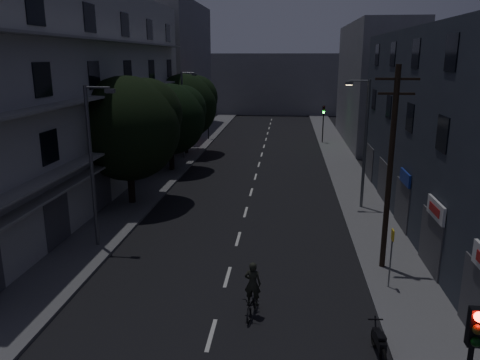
% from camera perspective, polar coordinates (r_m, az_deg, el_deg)
% --- Properties ---
extents(ground, '(160.00, 160.00, 0.00)m').
position_cam_1_polar(ground, '(38.51, 1.95, 0.59)').
color(ground, black).
rests_on(ground, ground).
extents(sidewalk_left, '(3.00, 90.00, 0.15)m').
position_cam_1_polar(sidewalk_left, '(39.69, -8.91, 0.95)').
color(sidewalk_left, '#565659').
rests_on(sidewalk_left, ground).
extents(sidewalk_right, '(3.00, 90.00, 0.15)m').
position_cam_1_polar(sidewalk_right, '(38.75, 13.09, 0.40)').
color(sidewalk_right, '#565659').
rests_on(sidewalk_right, ground).
extents(lane_markings, '(0.15, 60.50, 0.01)m').
position_cam_1_polar(lane_markings, '(44.59, 2.50, 2.55)').
color(lane_markings, beige).
rests_on(lane_markings, ground).
extents(building_left, '(7.00, 36.00, 14.00)m').
position_cam_1_polar(building_left, '(33.62, -19.96, 9.74)').
color(building_left, '#ACABA6').
rests_on(building_left, ground).
extents(building_right, '(6.19, 28.00, 11.00)m').
position_cam_1_polar(building_right, '(28.21, 25.59, 5.31)').
color(building_right, '#2E343E').
rests_on(building_right, ground).
extents(building_far_left, '(6.00, 20.00, 16.00)m').
position_cam_1_polar(building_far_left, '(61.99, -7.91, 13.31)').
color(building_far_left, slate).
rests_on(building_far_left, ground).
extents(building_far_right, '(6.00, 20.00, 13.00)m').
position_cam_1_polar(building_far_right, '(55.17, 16.05, 11.16)').
color(building_far_right, slate).
rests_on(building_far_right, ground).
extents(building_far_end, '(24.00, 8.00, 10.00)m').
position_cam_1_polar(building_far_end, '(82.42, 4.16, 11.64)').
color(building_far_end, slate).
rests_on(building_far_end, ground).
extents(tree_near, '(6.64, 6.64, 8.19)m').
position_cam_1_polar(tree_near, '(30.68, -13.38, 6.59)').
color(tree_near, black).
rests_on(tree_near, sidewalk_left).
extents(tree_mid, '(5.86, 5.86, 7.20)m').
position_cam_1_polar(tree_mid, '(39.54, -8.43, 7.67)').
color(tree_mid, black).
rests_on(tree_mid, sidewalk_left).
extents(tree_far, '(6.27, 6.27, 7.75)m').
position_cam_1_polar(tree_far, '(46.53, -6.66, 9.22)').
color(tree_far, black).
rests_on(tree_far, sidewalk_left).
extents(traffic_signal_near, '(0.28, 0.37, 4.10)m').
position_cam_1_polar(traffic_signal_near, '(12.02, 26.35, -18.70)').
color(traffic_signal_near, black).
rests_on(traffic_signal_near, sidewalk_right).
extents(traffic_signal_far_right, '(0.28, 0.37, 4.10)m').
position_cam_1_polar(traffic_signal_far_right, '(53.01, 10.14, 7.68)').
color(traffic_signal_far_right, black).
rests_on(traffic_signal_far_right, sidewalk_right).
extents(traffic_signal_far_left, '(0.28, 0.37, 4.10)m').
position_cam_1_polar(traffic_signal_far_left, '(54.64, -3.91, 8.08)').
color(traffic_signal_far_left, black).
rests_on(traffic_signal_far_left, sidewalk_left).
extents(street_lamp_left_near, '(1.51, 0.25, 8.00)m').
position_cam_1_polar(street_lamp_left_near, '(23.88, -17.45, 2.41)').
color(street_lamp_left_near, '#54545B').
rests_on(street_lamp_left_near, sidewalk_left).
extents(street_lamp_right, '(1.51, 0.25, 8.00)m').
position_cam_1_polar(street_lamp_right, '(29.93, 14.85, 4.99)').
color(street_lamp_right, '#585C5F').
rests_on(street_lamp_right, sidewalk_right).
extents(street_lamp_left_far, '(1.51, 0.25, 8.00)m').
position_cam_1_polar(street_lamp_left_far, '(44.24, -6.86, 8.39)').
color(street_lamp_left_far, '#595A60').
rests_on(street_lamp_left_far, sidewalk_left).
extents(utility_pole, '(1.80, 0.24, 9.00)m').
position_cam_1_polar(utility_pole, '(21.26, 17.85, 1.66)').
color(utility_pole, black).
rests_on(utility_pole, sidewalk_right).
extents(bus_stop_sign, '(0.06, 0.35, 2.52)m').
position_cam_1_polar(bus_stop_sign, '(20.22, 18.00, -7.88)').
color(bus_stop_sign, '#595B60').
rests_on(bus_stop_sign, sidewalk_right).
extents(motorcycle, '(0.50, 1.74, 1.11)m').
position_cam_1_polar(motorcycle, '(16.67, 16.58, -18.55)').
color(motorcycle, black).
rests_on(motorcycle, ground).
extents(cyclist, '(0.83, 1.77, 2.16)m').
position_cam_1_polar(cyclist, '(18.00, 1.54, -14.14)').
color(cyclist, black).
rests_on(cyclist, ground).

